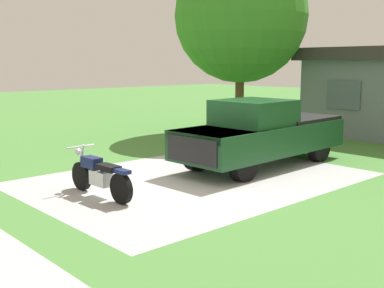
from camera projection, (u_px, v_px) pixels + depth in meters
The scene contains 5 objects.
ground_plane at pixel (196, 179), 12.20m from camera, with size 80.00×80.00×0.00m, color #4D8A3D.
driveway_pad at pixel (196, 179), 12.20m from camera, with size 5.97×8.22×0.01m, color #B8B8B8.
motorcycle at pixel (100, 175), 10.52m from camera, with size 2.21×0.70×1.09m.
pickup_truck at pixel (263, 132), 13.67m from camera, with size 2.20×5.69×1.90m.
shade_tree at pixel (241, 16), 19.36m from camera, with size 5.35×5.35×7.44m.
Camera 1 is at (8.70, -8.10, 2.90)m, focal length 45.06 mm.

